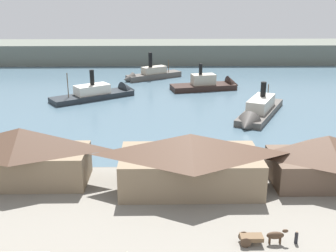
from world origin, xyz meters
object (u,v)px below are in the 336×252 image
at_px(horse_cart, 261,237).
at_px(ferry_departing_north, 104,93).
at_px(ferry_shed_west_terminal, 22,155).
at_px(pedestrian_walking_west, 296,238).
at_px(ferry_outer_harbor, 212,85).
at_px(ferry_mid_harbor, 149,75).
at_px(ferry_shed_customs_shed, 326,159).
at_px(ferry_near_quay, 257,112).
at_px(ferry_shed_central_terminal, 190,161).

bearing_deg(horse_cart, ferry_departing_north, 110.28).
relative_size(ferry_shed_west_terminal, horse_cart, 3.51).
xyz_separation_m(horse_cart, ferry_departing_north, (-27.30, 73.89, -0.89)).
bearing_deg(pedestrian_walking_west, ferry_outer_harbor, 89.74).
bearing_deg(ferry_mid_harbor, ferry_outer_harbor, -37.59).
bearing_deg(ferry_mid_harbor, ferry_departing_north, -116.23).
distance_m(ferry_shed_customs_shed, pedestrian_walking_west, 18.55).
xyz_separation_m(ferry_shed_customs_shed, ferry_departing_north, (-40.42, 57.91, -3.71)).
xyz_separation_m(horse_cart, ferry_near_quay, (11.37, 52.85, -0.72)).
height_order(ferry_shed_customs_shed, ferry_outer_harbor, ferry_shed_customs_shed).
distance_m(ferry_shed_customs_shed, ferry_outer_harbor, 68.02).
relative_size(horse_cart, ferry_departing_north, 0.23).
xyz_separation_m(pedestrian_walking_west, ferry_departing_north, (-31.35, 73.81, -0.68)).
bearing_deg(ferry_departing_north, ferry_mid_harbor, 63.77).
height_order(ferry_shed_central_terminal, ferry_shed_customs_shed, ferry_shed_central_terminal).
bearing_deg(ferry_near_quay, pedestrian_walking_west, -97.90).
distance_m(ferry_shed_west_terminal, ferry_outer_harbor, 75.85).
bearing_deg(ferry_near_quay, ferry_shed_customs_shed, -87.29).
xyz_separation_m(ferry_shed_west_terminal, ferry_outer_harbor, (36.24, 66.50, -4.22)).
relative_size(horse_cart, ferry_outer_harbor, 0.25).
distance_m(horse_cart, ferry_departing_north, 78.77).
xyz_separation_m(ferry_shed_customs_shed, ferry_outer_harbor, (-8.68, 67.36, -3.64)).
relative_size(ferry_shed_central_terminal, ferry_near_quay, 0.79).
relative_size(ferry_shed_west_terminal, ferry_mid_harbor, 0.95).
distance_m(ferry_near_quay, ferry_outer_harbor, 31.27).
height_order(ferry_near_quay, ferry_mid_harbor, ferry_mid_harbor).
height_order(ferry_shed_west_terminal, ferry_near_quay, ferry_shed_west_terminal).
bearing_deg(ferry_departing_north, ferry_outer_harbor, 16.60).
bearing_deg(ferry_shed_customs_shed, ferry_mid_harbor, 108.94).
bearing_deg(ferry_near_quay, ferry_outer_harbor, 102.81).
height_order(ferry_mid_harbor, ferry_outer_harbor, ferry_mid_harbor).
bearing_deg(pedestrian_walking_west, ferry_shed_west_terminal, 154.94).
distance_m(ferry_mid_harbor, ferry_outer_harbor, 24.77).
bearing_deg(ferry_near_quay, ferry_shed_central_terminal, -115.82).
relative_size(ferry_shed_customs_shed, ferry_near_quay, 0.63).
height_order(ferry_near_quay, ferry_departing_north, ferry_departing_north).
distance_m(pedestrian_walking_west, ferry_departing_north, 80.19).
bearing_deg(ferry_near_quay, ferry_departing_north, 151.46).
height_order(ferry_shed_central_terminal, ferry_outer_harbor, ferry_shed_central_terminal).
bearing_deg(ferry_near_quay, ferry_shed_west_terminal, -140.17).
xyz_separation_m(ferry_near_quay, ferry_mid_harbor, (-26.56, 45.61, 0.11)).
height_order(ferry_shed_west_terminal, pedestrian_walking_west, ferry_shed_west_terminal).
relative_size(ferry_shed_customs_shed, pedestrian_walking_west, 10.15).
xyz_separation_m(ferry_shed_central_terminal, horse_cart, (7.12, -14.64, -3.26)).
distance_m(pedestrian_walking_west, ferry_outer_harbor, 83.27).
bearing_deg(ferry_mid_harbor, ferry_shed_central_terminal, -84.50).
xyz_separation_m(pedestrian_walking_west, ferry_outer_harbor, (0.38, 83.27, -0.61)).
bearing_deg(ferry_mid_harbor, pedestrian_walking_west, -78.93).
relative_size(ferry_shed_west_terminal, ferry_departing_north, 0.80).
bearing_deg(ferry_shed_customs_shed, ferry_outer_harbor, 97.34).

